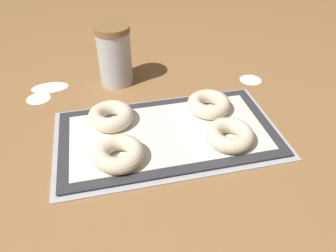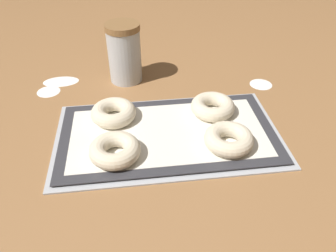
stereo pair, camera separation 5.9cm
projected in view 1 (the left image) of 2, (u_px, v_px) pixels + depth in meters
name	position (u px, v px, depth m)	size (l,w,h in m)	color
ground_plane	(175.00, 130.00, 0.77)	(2.80, 2.80, 0.00)	olive
baking_tray	(168.00, 134.00, 0.75)	(0.51, 0.29, 0.01)	#B2B5BA
baking_mat	(168.00, 133.00, 0.75)	(0.49, 0.26, 0.00)	#333338
bagel_front_left	(119.00, 154.00, 0.67)	(0.11, 0.11, 0.04)	beige
bagel_front_right	(230.00, 135.00, 0.71)	(0.11, 0.11, 0.04)	beige
bagel_back_left	(111.00, 116.00, 0.77)	(0.11, 0.11, 0.04)	beige
bagel_back_right	(209.00, 104.00, 0.81)	(0.11, 0.11, 0.04)	beige
flour_canister	(115.00, 55.00, 0.90)	(0.09, 0.09, 0.17)	silver
flour_patch_near	(38.00, 98.00, 0.88)	(0.06, 0.06, 0.00)	white
flour_patch_far	(50.00, 87.00, 0.92)	(0.10, 0.06, 0.00)	white
flour_patch_side	(251.00, 79.00, 0.95)	(0.06, 0.06, 0.00)	white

